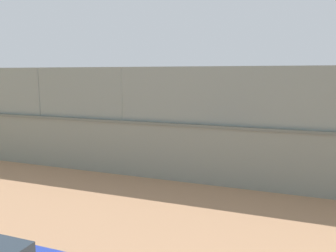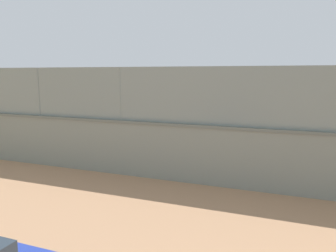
% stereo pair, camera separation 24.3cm
% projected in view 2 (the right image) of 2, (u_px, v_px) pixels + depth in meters
% --- Properties ---
extents(ground_plane, '(260.00, 260.00, 0.00)m').
position_uv_depth(ground_plane, '(171.00, 124.00, 20.93)').
color(ground_plane, tan).
extents(perimeter_wall, '(28.84, 0.47, 1.71)m').
position_uv_depth(perimeter_wall, '(80.00, 143.00, 11.00)').
color(perimeter_wall, gray).
rests_on(perimeter_wall, ground_plane).
extents(fence_panel_on_wall, '(28.33, 0.21, 1.61)m').
position_uv_depth(fence_panel_on_wall, '(77.00, 93.00, 10.74)').
color(fence_panel_on_wall, gray).
rests_on(fence_panel_on_wall, perimeter_wall).
extents(player_at_service_line, '(0.77, 1.20, 1.73)m').
position_uv_depth(player_at_service_line, '(144.00, 125.00, 13.77)').
color(player_at_service_line, '#591919').
rests_on(player_at_service_line, ground_plane).
extents(player_foreground_swinging, '(0.82, 0.69, 1.49)m').
position_uv_depth(player_foreground_swinging, '(249.00, 124.00, 15.21)').
color(player_foreground_swinging, '#B2B2B2').
rests_on(player_foreground_swinging, ground_plane).
extents(sports_ball, '(0.08, 0.08, 0.08)m').
position_uv_depth(sports_ball, '(116.00, 154.00, 12.88)').
color(sports_ball, '#3399D8').
rests_on(sports_ball, ground_plane).
extents(spare_ball_by_wall, '(0.15, 0.15, 0.15)m').
position_uv_depth(spare_ball_by_wall, '(184.00, 167.00, 11.05)').
color(spare_ball_by_wall, yellow).
rests_on(spare_ball_by_wall, ground_plane).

